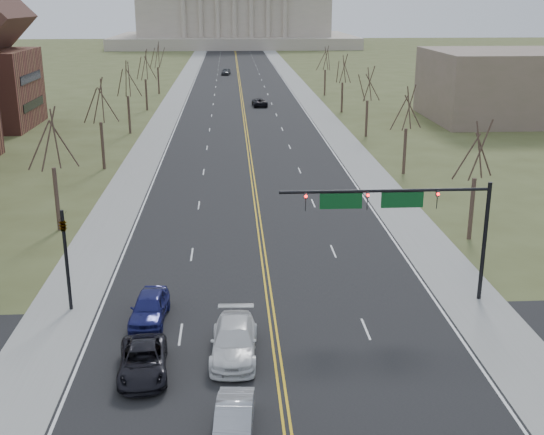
{
  "coord_description": "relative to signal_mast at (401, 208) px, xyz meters",
  "views": [
    {
      "loc": [
        -2.13,
        -22.93,
        17.06
      ],
      "look_at": [
        0.56,
        20.8,
        3.0
      ],
      "focal_mm": 45.0,
      "sensor_mm": 36.0,
      "label": 1
    }
  ],
  "objects": [
    {
      "name": "car_sb_outer_lead",
      "position": [
        -13.93,
        -7.42,
        -5.07
      ],
      "size": [
        2.66,
        5.06,
        1.36
      ],
      "primitive_type": "imported",
      "rotation": [
        0.0,
        0.0,
        0.08
      ],
      "color": "black",
      "rests_on": "road"
    },
    {
      "name": "tree_r_0",
      "position": [
        8.05,
        10.5,
        0.79
      ],
      "size": [
        3.74,
        3.74,
        8.5
      ],
      "color": "#35261F",
      "rests_on": "ground"
    },
    {
      "name": "signal_mast",
      "position": [
        0.0,
        0.0,
        0.0
      ],
      "size": [
        12.12,
        0.44,
        7.2
      ],
      "color": "black",
      "rests_on": "ground"
    },
    {
      "name": "tree_r_2",
      "position": [
        8.05,
        50.5,
        0.79
      ],
      "size": [
        3.74,
        3.74,
        8.5
      ],
      "color": "#35261F",
      "rests_on": "ground"
    },
    {
      "name": "bldg_right_mass",
      "position": [
        32.55,
        62.5,
        -0.76
      ],
      "size": [
        25.0,
        20.0,
        10.0
      ],
      "primitive_type": "cube",
      "color": "#6A5C4C",
      "rests_on": "ground"
    },
    {
      "name": "capitol",
      "position": [
        -7.45,
        236.41,
        8.44
      ],
      "size": [
        90.0,
        60.0,
        50.0
      ],
      "color": "#B7A999",
      "rests_on": "ground"
    },
    {
      "name": "car_far_sb",
      "position": [
        -10.38,
        127.84,
        -4.97
      ],
      "size": [
        2.41,
        4.77,
        1.56
      ],
      "primitive_type": "imported",
      "rotation": [
        0.0,
        0.0,
        -0.13
      ],
      "color": "#45474C",
      "rests_on": "road"
    },
    {
      "name": "sidewalk_left",
      "position": [
        -19.45,
        96.5,
        -5.75
      ],
      "size": [
        4.0,
        380.0,
        0.03
      ],
      "primitive_type": "cube",
      "color": "gray",
      "rests_on": "ground"
    },
    {
      "name": "edge_line_right",
      "position": [
        2.35,
        96.5,
        -5.75
      ],
      "size": [
        0.15,
        380.0,
        0.01
      ],
      "primitive_type": "cube",
      "color": "silver",
      "rests_on": "road"
    },
    {
      "name": "tree_l_4",
      "position": [
        -22.95,
        94.5,
        1.18
      ],
      "size": [
        3.96,
        3.96,
        9.0
      ],
      "color": "#35261F",
      "rests_on": "ground"
    },
    {
      "name": "tree_l_2",
      "position": [
        -22.95,
        54.5,
        1.18
      ],
      "size": [
        3.96,
        3.96,
        9.0
      ],
      "color": "#35261F",
      "rests_on": "ground"
    },
    {
      "name": "car_sb_outer_second",
      "position": [
        -14.24,
        -1.72,
        -4.96
      ],
      "size": [
        2.12,
        4.74,
        1.58
      ],
      "primitive_type": "imported",
      "rotation": [
        0.0,
        0.0,
        -0.05
      ],
      "color": "navy",
      "rests_on": "road"
    },
    {
      "name": "tree_l_0",
      "position": [
        -22.95,
        14.5,
        1.18
      ],
      "size": [
        3.96,
        3.96,
        9.0
      ],
      "color": "#35261F",
      "rests_on": "ground"
    },
    {
      "name": "signal_left",
      "position": [
        -18.95,
        0.0,
        -2.05
      ],
      "size": [
        0.32,
        0.36,
        6.0
      ],
      "color": "black",
      "rests_on": "ground"
    },
    {
      "name": "car_sb_inner_lead",
      "position": [
        -9.66,
        -12.6,
        -5.04
      ],
      "size": [
        1.85,
        4.44,
        1.43
      ],
      "primitive_type": "imported",
      "rotation": [
        0.0,
        0.0,
        -0.08
      ],
      "color": "#A2A4AA",
      "rests_on": "road"
    },
    {
      "name": "tree_l_3",
      "position": [
        -22.95,
        74.5,
        1.18
      ],
      "size": [
        3.96,
        3.96,
        9.0
      ],
      "color": "#35261F",
      "rests_on": "ground"
    },
    {
      "name": "center_line",
      "position": [
        -7.45,
        96.5,
        -5.75
      ],
      "size": [
        0.42,
        380.0,
        0.01
      ],
      "primitive_type": "cube",
      "color": "gold",
      "rests_on": "road"
    },
    {
      "name": "tree_r_4",
      "position": [
        8.05,
        90.5,
        0.79
      ],
      "size": [
        3.74,
        3.74,
        8.5
      ],
      "color": "#35261F",
      "rests_on": "ground"
    },
    {
      "name": "sidewalk_right",
      "position": [
        4.55,
        96.5,
        -5.75
      ],
      "size": [
        4.0,
        380.0,
        0.03
      ],
      "primitive_type": "cube",
      "color": "gray",
      "rests_on": "ground"
    },
    {
      "name": "tree_l_1",
      "position": [
        -22.95,
        34.5,
        1.18
      ],
      "size": [
        3.96,
        3.96,
        9.0
      ],
      "color": "#35261F",
      "rests_on": "ground"
    },
    {
      "name": "road",
      "position": [
        -7.45,
        96.5,
        -5.76
      ],
      "size": [
        20.0,
        380.0,
        0.01
      ],
      "primitive_type": "cube",
      "color": "black",
      "rests_on": "ground"
    },
    {
      "name": "car_far_nb",
      "position": [
        -4.63,
        77.88,
        -5.07
      ],
      "size": [
        2.61,
        5.02,
        1.35
      ],
      "primitive_type": "imported",
      "rotation": [
        0.0,
        0.0,
        3.22
      ],
      "color": "black",
      "rests_on": "road"
    },
    {
      "name": "edge_line_left",
      "position": [
        -17.25,
        96.5,
        -5.75
      ],
      "size": [
        0.15,
        380.0,
        0.01
      ],
      "primitive_type": "cube",
      "color": "silver",
      "rests_on": "road"
    },
    {
      "name": "tree_r_1",
      "position": [
        8.05,
        30.5,
        0.79
      ],
      "size": [
        3.74,
        3.74,
        8.5
      ],
      "color": "#35261F",
      "rests_on": "ground"
    },
    {
      "name": "cross_road",
      "position": [
        -7.45,
        -7.5,
        -5.76
      ],
      "size": [
        120.0,
        14.0,
        0.01
      ],
      "primitive_type": "cube",
      "color": "black",
      "rests_on": "ground"
    },
    {
      "name": "tree_r_3",
      "position": [
        8.05,
        70.5,
        0.79
      ],
      "size": [
        3.74,
        3.74,
        8.5
      ],
      "color": "#35261F",
      "rests_on": "ground"
    },
    {
      "name": "car_sb_inner_second",
      "position": [
        -9.59,
        -5.91,
        -4.94
      ],
      "size": [
        2.53,
        5.66,
        1.61
      ],
      "primitive_type": "imported",
      "rotation": [
        0.0,
        0.0,
        -0.05
      ],
      "color": "white",
      "rests_on": "road"
    }
  ]
}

